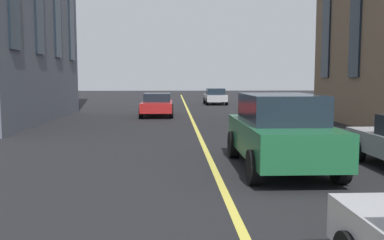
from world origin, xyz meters
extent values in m
cube|color=#D8C64C|center=(20.00, 0.00, 0.00)|extent=(80.00, 0.16, 0.01)
cylinder|color=black|center=(13.04, -4.04, 0.32)|extent=(0.64, 0.22, 0.64)
cube|color=#B7BABF|center=(38.59, -2.64, 0.57)|extent=(3.90, 1.75, 0.55)
cube|color=#19232D|center=(38.39, -2.64, 1.12)|extent=(1.64, 1.54, 0.55)
cylinder|color=black|center=(39.88, -1.80, 0.30)|extent=(0.60, 0.21, 0.60)
cylinder|color=black|center=(39.88, -3.48, 0.30)|extent=(0.60, 0.21, 0.60)
cylinder|color=black|center=(37.30, -1.80, 0.30)|extent=(0.60, 0.21, 0.60)
cylinder|color=black|center=(37.30, -3.48, 0.30)|extent=(0.60, 0.21, 0.60)
cube|color=#1E6038|center=(12.17, -1.64, 0.78)|extent=(4.70, 1.95, 0.80)
cube|color=#19232D|center=(12.17, -1.64, 1.53)|extent=(2.59, 1.72, 0.70)
cylinder|color=black|center=(13.72, -0.71, 0.38)|extent=(0.76, 0.27, 0.76)
cylinder|color=black|center=(13.72, -2.58, 0.38)|extent=(0.76, 0.27, 0.76)
cylinder|color=black|center=(10.62, -0.71, 0.38)|extent=(0.76, 0.27, 0.76)
cylinder|color=black|center=(10.62, -2.58, 0.38)|extent=(0.76, 0.27, 0.76)
cube|color=#B21E1E|center=(27.21, 2.01, 0.59)|extent=(4.40, 1.80, 0.55)
cube|color=#19232D|center=(27.43, 2.01, 1.12)|extent=(1.85, 1.58, 0.50)
cylinder|color=black|center=(25.76, 1.14, 0.32)|extent=(0.64, 0.22, 0.64)
cylinder|color=black|center=(25.76, 2.87, 0.32)|extent=(0.64, 0.22, 0.64)
cylinder|color=black|center=(28.67, 1.14, 0.32)|extent=(0.64, 0.22, 0.64)
cylinder|color=black|center=(28.67, 2.87, 0.32)|extent=(0.64, 0.22, 0.64)
camera|label=1|loc=(1.86, 1.01, 2.27)|focal=39.29mm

